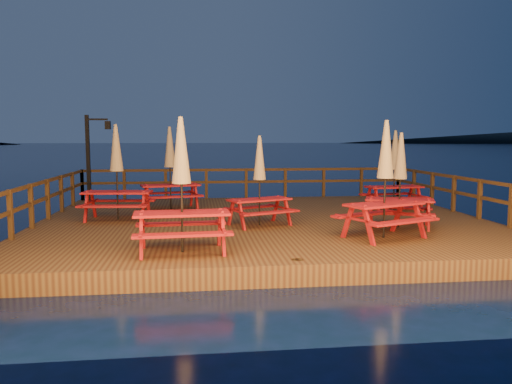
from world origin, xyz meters
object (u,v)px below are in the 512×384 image
picnic_table_1 (395,169)px  picnic_table_2 (385,177)px  lamp_post (93,150)px  picnic_table_0 (117,171)px

picnic_table_1 → picnic_table_2: (-1.93, -4.17, 0.08)m
lamp_post → picnic_table_2: size_ratio=1.16×
picnic_table_0 → picnic_table_2: picnic_table_2 is taller
picnic_table_2 → picnic_table_0: bearing=129.4°
lamp_post → picnic_table_1: lamp_post is taller
picnic_table_0 → picnic_table_2: (6.25, -3.25, 0.01)m
lamp_post → picnic_table_0: bearing=-70.9°
lamp_post → picnic_table_2: lamp_post is taller
lamp_post → picnic_table_2: (7.69, -7.41, -0.45)m
picnic_table_0 → picnic_table_1: 8.23m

